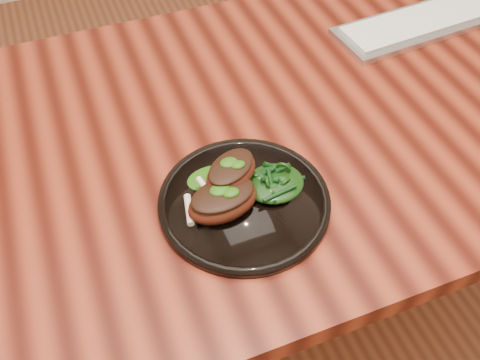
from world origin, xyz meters
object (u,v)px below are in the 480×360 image
desk (259,152)px  greens_heap (275,181)px  keyboard (427,21)px  lamb_chop_front (222,200)px  plate (244,202)px

desk → greens_heap: bearing=-105.9°
keyboard → greens_heap: bearing=-147.6°
greens_heap → desk: bearing=74.1°
greens_heap → keyboard: (0.50, 0.32, -0.02)m
lamb_chop_front → keyboard: 0.68m
plate → desk: bearing=59.9°
lamb_chop_front → keyboard: size_ratio=0.28×
plate → keyboard: keyboard is taller
plate → keyboard: bearing=30.3°
desk → plate: bearing=-120.1°
plate → greens_heap: 0.06m
greens_heap → keyboard: size_ratio=0.22×
desk → plate: 0.22m
greens_heap → plate: bearing=-174.8°
lamb_chop_front → keyboard: lamb_chop_front is taller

